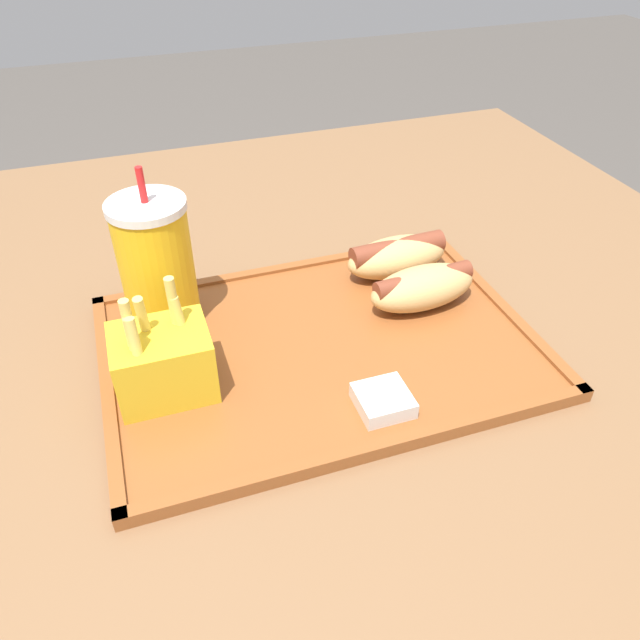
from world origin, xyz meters
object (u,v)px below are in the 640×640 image
(fries_carton, at_px, (162,360))
(sauce_cup_mayo, at_px, (383,400))
(hot_dog_near, at_px, (423,287))
(hot_dog_far, at_px, (397,255))
(soda_cup, at_px, (157,264))

(fries_carton, height_order, sauce_cup_mayo, fries_carton)
(hot_dog_near, xyz_separation_m, sauce_cup_mayo, (-0.10, -0.13, -0.02))
(hot_dog_far, distance_m, fries_carton, 0.30)
(soda_cup, xyz_separation_m, sauce_cup_mayo, (0.17, -0.20, -0.06))
(hot_dog_far, bearing_deg, hot_dog_near, -90.00)
(hot_dog_far, relative_size, fries_carton, 1.12)
(hot_dog_far, bearing_deg, sauce_cup_mayo, -117.34)
(hot_dog_near, distance_m, fries_carton, 0.29)
(hot_dog_near, bearing_deg, fries_carton, -171.17)
(fries_carton, xyz_separation_m, sauce_cup_mayo, (0.18, -0.09, -0.03))
(soda_cup, relative_size, hot_dog_near, 1.37)
(hot_dog_far, distance_m, sauce_cup_mayo, 0.22)
(hot_dog_far, height_order, sauce_cup_mayo, hot_dog_far)
(soda_cup, bearing_deg, sauce_cup_mayo, -49.42)
(soda_cup, distance_m, hot_dog_far, 0.27)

